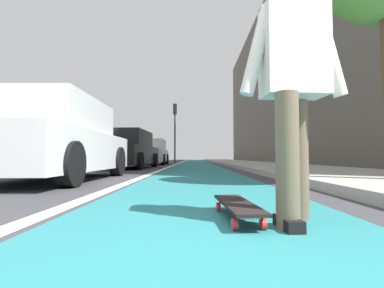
{
  "coord_description": "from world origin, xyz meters",
  "views": [
    {
      "loc": [
        -0.87,
        0.09,
        0.43
      ],
      "look_at": [
        12.39,
        0.2,
        1.03
      ],
      "focal_mm": 27.23,
      "sensor_mm": 36.0,
      "label": 1
    }
  ],
  "objects_px": {
    "skater_person": "(293,79)",
    "parked_car_far": "(150,153)",
    "skateboard": "(237,206)",
    "traffic_light": "(175,122)",
    "parked_car_near": "(53,141)",
    "parked_car_mid": "(127,150)"
  },
  "relations": [
    {
      "from": "skater_person",
      "to": "parked_car_far",
      "type": "relative_size",
      "value": 0.36
    },
    {
      "from": "skateboard",
      "to": "traffic_light",
      "type": "height_order",
      "value": "traffic_light"
    },
    {
      "from": "parked_car_near",
      "to": "parked_car_far",
      "type": "xyz_separation_m",
      "value": [
        11.97,
        0.03,
        -0.02
      ]
    },
    {
      "from": "skater_person",
      "to": "parked_car_mid",
      "type": "relative_size",
      "value": 0.35
    },
    {
      "from": "skater_person",
      "to": "parked_car_mid",
      "type": "bearing_deg",
      "value": 19.12
    },
    {
      "from": "parked_car_far",
      "to": "traffic_light",
      "type": "xyz_separation_m",
      "value": [
        5.05,
        -1.13,
        2.43
      ]
    },
    {
      "from": "parked_car_near",
      "to": "parked_car_far",
      "type": "distance_m",
      "value": 11.97
    },
    {
      "from": "parked_car_near",
      "to": "traffic_light",
      "type": "bearing_deg",
      "value": -3.71
    },
    {
      "from": "skateboard",
      "to": "parked_car_far",
      "type": "height_order",
      "value": "parked_car_far"
    },
    {
      "from": "skateboard",
      "to": "parked_car_near",
      "type": "relative_size",
      "value": 0.21
    },
    {
      "from": "skateboard",
      "to": "traffic_light",
      "type": "bearing_deg",
      "value": 5.09
    },
    {
      "from": "parked_car_far",
      "to": "parked_car_near",
      "type": "bearing_deg",
      "value": -179.87
    },
    {
      "from": "parked_car_mid",
      "to": "parked_car_far",
      "type": "distance_m",
      "value": 5.9
    },
    {
      "from": "parked_car_near",
      "to": "traffic_light",
      "type": "height_order",
      "value": "traffic_light"
    },
    {
      "from": "skater_person",
      "to": "parked_car_mid",
      "type": "xyz_separation_m",
      "value": [
        9.53,
        3.3,
        -0.24
      ]
    },
    {
      "from": "parked_car_mid",
      "to": "skateboard",
      "type": "bearing_deg",
      "value": -162.5
    },
    {
      "from": "skateboard",
      "to": "parked_car_mid",
      "type": "distance_m",
      "value": 9.86
    },
    {
      "from": "skateboard",
      "to": "skater_person",
      "type": "relative_size",
      "value": 0.52
    },
    {
      "from": "skateboard",
      "to": "skater_person",
      "type": "height_order",
      "value": "skater_person"
    },
    {
      "from": "skater_person",
      "to": "traffic_light",
      "type": "distance_m",
      "value": 20.72
    },
    {
      "from": "traffic_light",
      "to": "skateboard",
      "type": "bearing_deg",
      "value": -174.91
    },
    {
      "from": "skater_person",
      "to": "traffic_light",
      "type": "relative_size",
      "value": 0.36
    }
  ]
}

